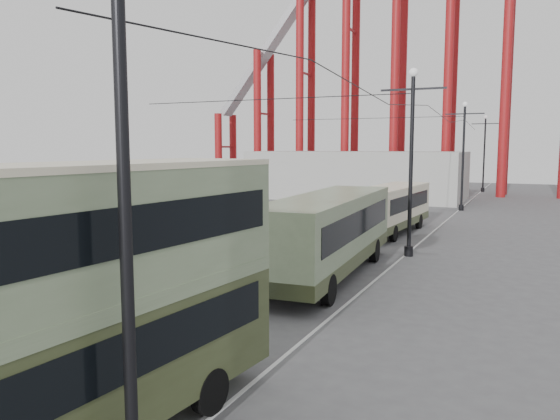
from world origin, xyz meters
The scene contains 10 objects.
ground centered at (0.00, 0.00, 0.00)m, with size 160.00×160.00×0.00m, color #4C4C4F.
road_markings centered at (-0.86, 19.70, 0.01)m, with size 12.52×120.00×0.01m.
lamp_post_mid centered at (5.60, 18.00, 4.68)m, with size 3.20×0.44×9.32m.
lamp_post_far centered at (5.60, 40.00, 4.68)m, with size 3.20×0.44×9.32m.
lamp_post_distant centered at (5.60, 62.00, 4.68)m, with size 3.20×0.44×9.32m.
fairground_shed centered at (-6.00, 47.00, 2.50)m, with size 22.00×10.00×5.00m, color #A7A7A2.
double_decker_bus centered at (3.92, -2.83, 2.92)m, with size 3.40×9.91×5.21m.
single_decker_green centered at (3.37, 12.15, 1.95)m, with size 3.51×12.34×3.45m.
single_decker_cream centered at (3.03, 25.00, 1.70)m, with size 3.06×9.83×3.02m.
pedestrian centered at (1.09, 5.54, 0.86)m, with size 0.63×0.41×1.73m, color black.
Camera 1 is at (11.11, -9.36, 5.49)m, focal length 35.00 mm.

